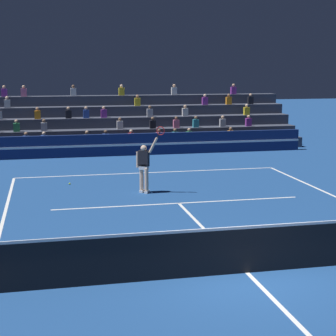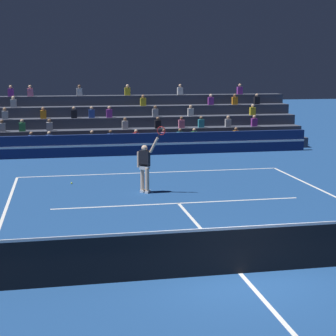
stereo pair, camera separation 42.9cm
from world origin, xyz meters
The scene contains 7 objects.
ground_plane centered at (0.00, 0.00, 0.00)m, with size 120.00×120.00×0.00m, color navy.
court_lines centered at (0.00, 0.00, 0.00)m, with size 11.10×23.90×0.01m.
tennis_net centered at (0.00, 0.00, 0.54)m, with size 12.00×0.10×1.10m.
sponsor_banner_wall centered at (0.00, 16.71, 0.55)m, with size 18.00×0.26×1.10m.
bleacher_stand centered at (-0.01, 20.51, 1.02)m, with size 19.35×4.75×3.38m.
tennis_player centered at (-0.83, 8.19, 0.99)m, with size 0.97×0.70×2.45m.
tennis_ball centered at (-3.37, 10.19, 0.03)m, with size 0.07×0.07×0.07m, color #C6DB33.
Camera 1 is at (-4.18, -10.98, 4.45)m, focal length 60.00 mm.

